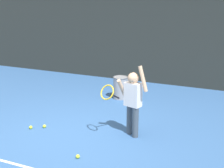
{
  "coord_description": "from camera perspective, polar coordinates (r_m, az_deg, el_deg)",
  "views": [
    {
      "loc": [
        2.99,
        -4.51,
        2.52
      ],
      "look_at": [
        0.56,
        0.89,
        0.85
      ],
      "focal_mm": 50.34,
      "sensor_mm": 36.0,
      "label": 1
    }
  ],
  "objects": [
    {
      "name": "back_fence_windscreen",
      "position": [
        9.33,
        5.56,
        10.36
      ],
      "size": [
        12.93,
        0.08,
        3.31
      ],
      "primitive_type": "cube",
      "color": "#282D2B",
      "rests_on": "ground"
    },
    {
      "name": "court_line_baseline",
      "position": [
        5.14,
        -15.71,
        -14.2
      ],
      "size": [
        9.0,
        0.05,
        0.0
      ],
      "primitive_type": "cube",
      "color": "white",
      "rests_on": "ground"
    },
    {
      "name": "tennis_ball_4",
      "position": [
        6.39,
        -12.18,
        -7.5
      ],
      "size": [
        0.07,
        0.07,
        0.07
      ],
      "primitive_type": "sphere",
      "color": "#CCE033",
      "rests_on": "ground"
    },
    {
      "name": "tennis_ball_1",
      "position": [
        5.19,
        -6.24,
        -12.94
      ],
      "size": [
        0.07,
        0.07,
        0.07
      ],
      "primitive_type": "sphere",
      "color": "#CCE033",
      "rests_on": "ground"
    },
    {
      "name": "ball_hopper",
      "position": [
        7.93,
        1.55,
        -0.6
      ],
      "size": [
        0.38,
        0.38,
        0.56
      ],
      "color": "gray",
      "rests_on": "ground"
    },
    {
      "name": "fence_post_1",
      "position": [
        9.38,
        5.69,
        10.84
      ],
      "size": [
        0.09,
        0.09,
        3.46
      ],
      "primitive_type": "cylinder",
      "color": "slate",
      "rests_on": "ground"
    },
    {
      "name": "tennis_ball_0",
      "position": [
        6.41,
        -14.54,
        -7.62
      ],
      "size": [
        0.07,
        0.07,
        0.07
      ],
      "primitive_type": "sphere",
      "color": "#CCE033",
      "rests_on": "ground"
    },
    {
      "name": "tennis_player",
      "position": [
        5.7,
        3.61,
        -2.62
      ],
      "size": [
        0.83,
        0.57,
        1.35
      ],
      "rotation": [
        0.0,
        0.0,
        -0.27
      ],
      "color": "#3F4C59",
      "rests_on": "ground"
    },
    {
      "name": "ground_plane",
      "position": [
        5.97,
        -8.51,
        -9.41
      ],
      "size": [
        20.0,
        20.0,
        0.0
      ],
      "primitive_type": "plane",
      "color": "#335B93"
    }
  ]
}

